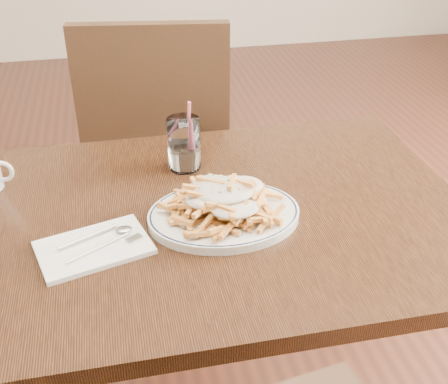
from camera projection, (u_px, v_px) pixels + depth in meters
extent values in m
cube|color=black|center=(202.00, 219.00, 1.26)|extent=(1.20, 0.80, 0.04)
cylinder|color=black|center=(0.00, 279.00, 1.65)|extent=(0.05, 0.05, 0.71)
cylinder|color=black|center=(351.00, 234.00, 1.84)|extent=(0.05, 0.05, 0.71)
cube|color=black|center=(161.00, 155.00, 2.05)|extent=(0.53, 0.53, 0.04)
cube|color=black|center=(154.00, 107.00, 1.73)|extent=(0.47, 0.11, 0.51)
cylinder|color=black|center=(214.00, 183.00, 2.37)|extent=(0.04, 0.04, 0.46)
cylinder|color=black|center=(118.00, 187.00, 2.35)|extent=(0.04, 0.04, 0.46)
cylinder|color=black|center=(219.00, 240.00, 2.03)|extent=(0.04, 0.04, 0.46)
cylinder|color=black|center=(107.00, 245.00, 2.00)|extent=(0.04, 0.04, 0.46)
torus|color=black|center=(224.00, 213.00, 1.21)|extent=(0.38, 0.38, 0.01)
ellipsoid|color=beige|center=(224.00, 189.00, 1.18)|extent=(0.21, 0.18, 0.03)
cube|color=white|center=(94.00, 248.00, 1.13)|extent=(0.25, 0.20, 0.01)
cylinder|color=white|center=(184.00, 144.00, 1.39)|extent=(0.08, 0.08, 0.13)
cylinder|color=white|center=(184.00, 156.00, 1.40)|extent=(0.07, 0.07, 0.06)
cylinder|color=#DE5471|center=(188.00, 132.00, 1.38)|extent=(0.01, 0.04, 0.17)
torus|color=white|center=(2.00, 171.00, 1.31)|extent=(0.06, 0.02, 0.06)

